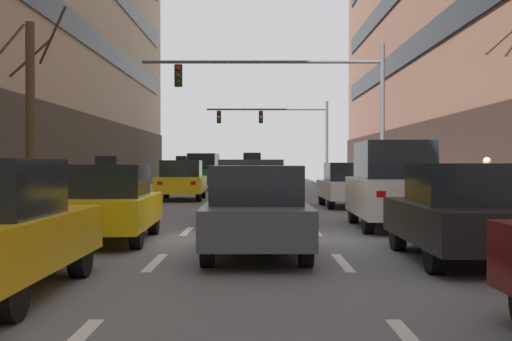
# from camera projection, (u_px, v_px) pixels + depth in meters

# --- Properties ---
(ground_plane) EXTENTS (120.00, 120.00, 0.00)m
(ground_plane) POSITION_uv_depth(u_px,v_px,m) (250.00, 241.00, 13.90)
(ground_plane) COLOR slate
(lane_stripe_l1_s3) EXTENTS (0.16, 2.00, 0.01)m
(lane_stripe_l1_s3) POSITION_uv_depth(u_px,v_px,m) (155.00, 262.00, 10.90)
(lane_stripe_l1_s3) COLOR silver
(lane_stripe_l1_s3) RESTS_ON ground
(lane_stripe_l1_s4) EXTENTS (0.16, 2.00, 0.01)m
(lane_stripe_l1_s4) POSITION_uv_depth(u_px,v_px,m) (187.00, 231.00, 15.90)
(lane_stripe_l1_s4) COLOR silver
(lane_stripe_l1_s4) RESTS_ON ground
(lane_stripe_l1_s5) EXTENTS (0.16, 2.00, 0.01)m
(lane_stripe_l1_s5) POSITION_uv_depth(u_px,v_px,m) (203.00, 215.00, 20.90)
(lane_stripe_l1_s5) COLOR silver
(lane_stripe_l1_s5) RESTS_ON ground
(lane_stripe_l1_s6) EXTENTS (0.16, 2.00, 0.01)m
(lane_stripe_l1_s6) POSITION_uv_depth(u_px,v_px,m) (214.00, 205.00, 25.90)
(lane_stripe_l1_s6) COLOR silver
(lane_stripe_l1_s6) RESTS_ON ground
(lane_stripe_l1_s7) EXTENTS (0.16, 2.00, 0.01)m
(lane_stripe_l1_s7) POSITION_uv_depth(u_px,v_px,m) (220.00, 198.00, 30.90)
(lane_stripe_l1_s7) COLOR silver
(lane_stripe_l1_s7) RESTS_ON ground
(lane_stripe_l1_s8) EXTENTS (0.16, 2.00, 0.01)m
(lane_stripe_l1_s8) POSITION_uv_depth(u_px,v_px,m) (225.00, 193.00, 35.90)
(lane_stripe_l1_s8) COLOR silver
(lane_stripe_l1_s8) RESTS_ON ground
(lane_stripe_l1_s9) EXTENTS (0.16, 2.00, 0.01)m
(lane_stripe_l1_s9) POSITION_uv_depth(u_px,v_px,m) (229.00, 190.00, 40.90)
(lane_stripe_l1_s9) COLOR silver
(lane_stripe_l1_s9) RESTS_ON ground
(lane_stripe_l1_s10) EXTENTS (0.16, 2.00, 0.01)m
(lane_stripe_l1_s10) POSITION_uv_depth(u_px,v_px,m) (232.00, 187.00, 45.90)
(lane_stripe_l1_s10) COLOR silver
(lane_stripe_l1_s10) RESTS_ON ground
(lane_stripe_l2_s3) EXTENTS (0.16, 2.00, 0.01)m
(lane_stripe_l2_s3) POSITION_uv_depth(u_px,v_px,m) (342.00, 262.00, 10.90)
(lane_stripe_l2_s3) COLOR silver
(lane_stripe_l2_s3) RESTS_ON ground
(lane_stripe_l2_s4) EXTENTS (0.16, 2.00, 0.01)m
(lane_stripe_l2_s4) POSITION_uv_depth(u_px,v_px,m) (315.00, 231.00, 15.90)
(lane_stripe_l2_s4) COLOR silver
(lane_stripe_l2_s4) RESTS_ON ground
(lane_stripe_l2_s5) EXTENTS (0.16, 2.00, 0.01)m
(lane_stripe_l2_s5) POSITION_uv_depth(u_px,v_px,m) (301.00, 215.00, 20.90)
(lane_stripe_l2_s5) COLOR silver
(lane_stripe_l2_s5) RESTS_ON ground
(lane_stripe_l2_s6) EXTENTS (0.16, 2.00, 0.01)m
(lane_stripe_l2_s6) POSITION_uv_depth(u_px,v_px,m) (292.00, 205.00, 25.90)
(lane_stripe_l2_s6) COLOR silver
(lane_stripe_l2_s6) RESTS_ON ground
(lane_stripe_l2_s7) EXTENTS (0.16, 2.00, 0.01)m
(lane_stripe_l2_s7) POSITION_uv_depth(u_px,v_px,m) (286.00, 198.00, 30.90)
(lane_stripe_l2_s7) COLOR silver
(lane_stripe_l2_s7) RESTS_ON ground
(lane_stripe_l2_s8) EXTENTS (0.16, 2.00, 0.01)m
(lane_stripe_l2_s8) POSITION_uv_depth(u_px,v_px,m) (282.00, 193.00, 35.90)
(lane_stripe_l2_s8) COLOR silver
(lane_stripe_l2_s8) RESTS_ON ground
(lane_stripe_l2_s9) EXTENTS (0.16, 2.00, 0.01)m
(lane_stripe_l2_s9) POSITION_uv_depth(u_px,v_px,m) (279.00, 190.00, 40.90)
(lane_stripe_l2_s9) COLOR silver
(lane_stripe_l2_s9) RESTS_ON ground
(lane_stripe_l2_s10) EXTENTS (0.16, 2.00, 0.01)m
(lane_stripe_l2_s10) POSITION_uv_depth(u_px,v_px,m) (276.00, 187.00, 45.90)
(lane_stripe_l2_s10) COLOR silver
(lane_stripe_l2_s10) RESTS_ON ground
(car_driving_0) EXTENTS (1.78, 4.19, 1.56)m
(car_driving_0) POSITION_uv_depth(u_px,v_px,m) (256.00, 212.00, 11.61)
(car_driving_0) COLOR black
(car_driving_0) RESTS_ON ground
(car_driving_1) EXTENTS (2.13, 4.65, 2.21)m
(car_driving_1) POSITION_uv_depth(u_px,v_px,m) (204.00, 172.00, 41.37)
(car_driving_1) COLOR black
(car_driving_1) RESTS_ON ground
(taxi_driving_2) EXTENTS (2.03, 4.59, 1.88)m
(taxi_driving_2) POSITION_uv_depth(u_px,v_px,m) (252.00, 192.00, 18.06)
(taxi_driving_2) COLOR black
(taxi_driving_2) RESTS_ON ground
(taxi_driving_3) EXTENTS (1.98, 4.52, 1.86)m
(taxi_driving_3) POSITION_uv_depth(u_px,v_px,m) (251.00, 183.00, 27.30)
(taxi_driving_3) COLOR black
(taxi_driving_3) RESTS_ON ground
(taxi_driving_4) EXTENTS (2.02, 4.67, 1.93)m
(taxi_driving_4) POSITION_uv_depth(u_px,v_px,m) (182.00, 180.00, 29.63)
(taxi_driving_4) COLOR black
(taxi_driving_4) RESTS_ON ground
(taxi_driving_5) EXTENTS (1.88, 4.26, 1.75)m
(taxi_driving_5) POSITION_uv_depth(u_px,v_px,m) (108.00, 204.00, 13.80)
(taxi_driving_5) COLOR black
(taxi_driving_5) RESTS_ON ground
(car_parked_1) EXTENTS (1.81, 4.28, 1.60)m
(car_parked_1) POSITION_uv_depth(u_px,v_px,m) (462.00, 213.00, 11.03)
(car_parked_1) COLOR black
(car_parked_1) RESTS_ON ground
(car_parked_2) EXTENTS (1.95, 4.46, 2.14)m
(car_parked_2) POSITION_uv_depth(u_px,v_px,m) (393.00, 185.00, 16.64)
(car_parked_2) COLOR black
(car_parked_2) RESTS_ON ground
(car_parked_3) EXTENTS (1.90, 4.38, 1.63)m
(car_parked_3) POSITION_uv_depth(u_px,v_px,m) (348.00, 185.00, 24.82)
(car_parked_3) COLOR black
(car_parked_3) RESTS_ON ground
(traffic_signal_0) EXTENTS (9.25, 0.35, 6.03)m
(traffic_signal_0) POSITION_uv_depth(u_px,v_px,m) (306.00, 94.00, 25.74)
(traffic_signal_0) COLOR #4C4C51
(traffic_signal_0) RESTS_ON sidewalk_right
(traffic_signal_1) EXTENTS (8.26, 0.34, 5.71)m
(traffic_signal_1) POSITION_uv_depth(u_px,v_px,m) (283.00, 126.00, 45.96)
(traffic_signal_1) COLOR #4C4C51
(traffic_signal_1) RESTS_ON sidewalk_right
(street_tree_2) EXTENTS (1.67, 1.38, 5.55)m
(street_tree_2) POSITION_uv_depth(u_px,v_px,m) (30.00, 115.00, 17.48)
(street_tree_2) COLOR #4C3823
(street_tree_2) RESTS_ON sidewalk_left
(pedestrian_1) EXTENTS (0.51, 0.30, 1.62)m
(pedestrian_1) POSITION_uv_depth(u_px,v_px,m) (487.00, 184.00, 17.22)
(pedestrian_1) COLOR #383D59
(pedestrian_1) RESTS_ON sidewalk_right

